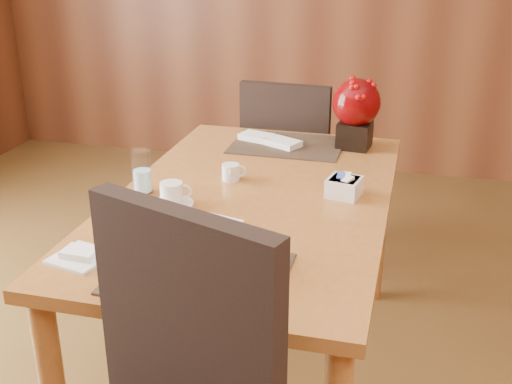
% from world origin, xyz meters
% --- Properties ---
extents(dining_table, '(0.90, 1.50, 0.75)m').
position_xyz_m(dining_table, '(0.00, 0.60, 0.65)').
color(dining_table, '#A3652D').
rests_on(dining_table, ground).
extents(placemat_near, '(0.45, 0.33, 0.01)m').
position_xyz_m(placemat_near, '(0.00, 0.05, 0.75)').
color(placemat_near, black).
rests_on(placemat_near, dining_table).
extents(placemat_far, '(0.45, 0.33, 0.01)m').
position_xyz_m(placemat_far, '(0.00, 1.15, 0.75)').
color(placemat_far, black).
rests_on(placemat_far, dining_table).
extents(soup_setting, '(0.31, 0.31, 0.10)m').
position_xyz_m(soup_setting, '(-0.05, 0.10, 0.80)').
color(soup_setting, white).
rests_on(soup_setting, dining_table).
extents(coffee_cup, '(0.14, 0.14, 0.08)m').
position_xyz_m(coffee_cup, '(-0.23, 0.45, 0.78)').
color(coffee_cup, white).
rests_on(coffee_cup, dining_table).
extents(water_glass, '(0.09, 0.09, 0.15)m').
position_xyz_m(water_glass, '(-0.37, 0.53, 0.83)').
color(water_glass, white).
rests_on(water_glass, dining_table).
extents(creamer_jug, '(0.10, 0.10, 0.06)m').
position_xyz_m(creamer_jug, '(-0.11, 0.72, 0.78)').
color(creamer_jug, white).
rests_on(creamer_jug, dining_table).
extents(sugar_caddy, '(0.12, 0.12, 0.06)m').
position_xyz_m(sugar_caddy, '(0.30, 0.67, 0.78)').
color(sugar_caddy, white).
rests_on(sugar_caddy, dining_table).
extents(berry_decor, '(0.19, 0.19, 0.28)m').
position_xyz_m(berry_decor, '(0.27, 1.20, 0.91)').
color(berry_decor, black).
rests_on(berry_decor, dining_table).
extents(napkins_far, '(0.29, 0.20, 0.02)m').
position_xyz_m(napkins_far, '(-0.07, 1.15, 0.77)').
color(napkins_far, white).
rests_on(napkins_far, dining_table).
extents(bread_plate, '(0.17, 0.17, 0.01)m').
position_xyz_m(bread_plate, '(-0.34, 0.05, 0.75)').
color(bread_plate, white).
rests_on(bread_plate, dining_table).
extents(far_chair, '(0.46, 0.47, 0.94)m').
position_xyz_m(far_chair, '(-0.07, 1.55, 0.53)').
color(far_chair, black).
rests_on(far_chair, ground).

